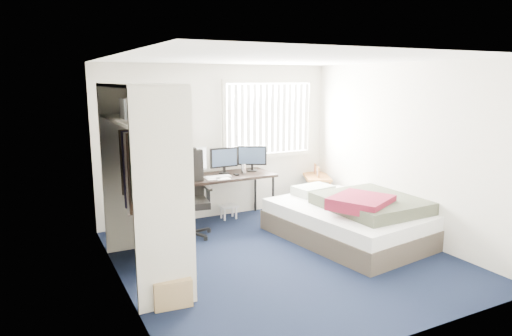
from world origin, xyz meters
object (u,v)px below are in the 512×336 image
at_px(bed, 354,218).
at_px(office_chair, 189,202).
at_px(desk, 224,173).
at_px(nightstand, 316,179).

bearing_deg(bed, office_chair, 148.93).
relative_size(desk, bed, 0.65).
bearing_deg(nightstand, office_chair, -170.68).
height_order(desk, bed, desk).
bearing_deg(bed, nightstand, 73.74).
distance_m(office_chair, nightstand, 2.56).
distance_m(nightstand, bed, 1.73).
height_order(office_chair, nightstand, office_chair).
xyz_separation_m(desk, office_chair, (-0.71, -0.36, -0.31)).
height_order(nightstand, bed, nightstand).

